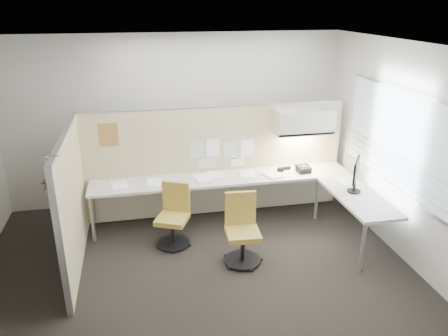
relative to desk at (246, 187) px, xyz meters
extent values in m
cube|color=black|center=(-0.93, -1.13, -0.61)|extent=(5.50, 4.50, 0.01)
cube|color=white|center=(-0.93, -1.13, 2.20)|extent=(5.50, 4.50, 0.01)
cube|color=beige|center=(-0.93, 1.12, 0.80)|extent=(5.50, 0.02, 2.80)
cube|color=beige|center=(-0.93, -3.38, 0.80)|extent=(5.50, 0.02, 2.80)
cube|color=beige|center=(1.82, -1.13, 0.80)|extent=(0.02, 4.50, 2.80)
cube|color=#A6B3C1|center=(1.79, -1.13, 0.95)|extent=(0.01, 2.80, 1.30)
cube|color=beige|center=(-0.38, 0.47, 0.27)|extent=(4.10, 0.06, 1.75)
cube|color=beige|center=(-2.43, -0.63, 0.27)|extent=(0.06, 2.20, 1.75)
cube|color=beige|center=(-0.33, 0.14, 0.11)|extent=(4.00, 0.60, 0.04)
cube|color=beige|center=(1.37, -0.89, 0.11)|extent=(0.60, 1.47, 0.04)
cube|color=beige|center=(-0.33, 0.41, -0.26)|extent=(3.90, 0.02, 0.64)
cylinder|color=#A5A8AA|center=(-2.28, -0.11, -0.26)|extent=(0.05, 0.05, 0.69)
cylinder|color=#A5A8AA|center=(1.12, -1.58, -0.26)|extent=(0.05, 0.05, 0.69)
cylinder|color=#A5A8AA|center=(1.12, -0.11, -0.26)|extent=(0.05, 0.05, 0.69)
cube|color=beige|center=(0.97, 0.26, 0.91)|extent=(0.90, 0.36, 0.38)
cube|color=#FFEABF|center=(0.97, 0.26, 0.70)|extent=(0.60, 0.06, 0.02)
cube|color=#8CBF8C|center=(-0.68, 0.44, 0.50)|extent=(0.21, 0.00, 0.28)
cube|color=white|center=(-0.43, 0.44, 0.52)|extent=(0.21, 0.00, 0.28)
cube|color=#8CBF8C|center=(-0.15, 0.44, 0.45)|extent=(0.21, 0.00, 0.28)
cube|color=white|center=(0.12, 0.44, 0.48)|extent=(0.21, 0.00, 0.28)
cube|color=#8CBF8C|center=(-0.53, 0.44, 0.28)|extent=(0.28, 0.00, 0.18)
cube|color=white|center=(-0.03, 0.44, 0.26)|extent=(0.21, 0.00, 0.14)
cube|color=orange|center=(-1.98, 0.44, 0.82)|extent=(0.28, 0.00, 0.35)
cylinder|color=black|center=(-1.17, -0.45, -0.58)|extent=(0.46, 0.46, 0.03)
cylinder|color=black|center=(-1.17, -0.45, -0.40)|extent=(0.05, 0.05, 0.36)
cube|color=gold|center=(-1.17, -0.45, -0.19)|extent=(0.54, 0.54, 0.07)
cube|color=gold|center=(-1.09, -0.27, 0.07)|extent=(0.38, 0.21, 0.45)
cylinder|color=black|center=(-0.32, -1.08, -0.57)|extent=(0.49, 0.49, 0.03)
cylinder|color=black|center=(-0.32, -1.08, -0.39)|extent=(0.06, 0.06, 0.37)
cube|color=gold|center=(-0.32, -1.08, -0.17)|extent=(0.46, 0.46, 0.07)
cube|color=gold|center=(-0.30, -0.87, 0.10)|extent=(0.41, 0.08, 0.47)
cylinder|color=black|center=(1.37, -0.76, 0.14)|extent=(0.19, 0.19, 0.02)
cylinder|color=black|center=(1.37, -0.76, 0.22)|extent=(0.04, 0.04, 0.17)
cube|color=black|center=(1.37, -0.76, 0.46)|extent=(0.28, 0.39, 0.30)
cube|color=black|center=(1.37, -0.76, 0.46)|extent=(0.24, 0.35, 0.27)
cube|color=black|center=(0.95, 0.11, 0.18)|extent=(0.22, 0.22, 0.12)
cylinder|color=black|center=(0.86, 0.13, 0.21)|extent=(0.06, 0.17, 0.04)
cube|color=black|center=(0.73, 0.26, 0.15)|extent=(0.14, 0.05, 0.05)
cube|color=black|center=(0.61, 0.21, 0.16)|extent=(0.11, 0.08, 0.06)
cube|color=silver|center=(-2.43, -1.45, 1.17)|extent=(0.14, 0.02, 0.02)
cylinder|color=silver|center=(-2.50, -1.45, 1.09)|extent=(0.02, 0.02, 0.14)
cube|color=#AD7F4C|center=(-2.50, -1.45, 0.96)|extent=(0.02, 0.46, 0.12)
cube|color=#AD7F4C|center=(-2.53, -1.42, 0.92)|extent=(0.02, 0.46, 0.12)
cube|color=#91929B|center=(-2.51, -1.50, 0.30)|extent=(0.01, 0.07, 1.15)
cube|color=white|center=(-1.87, 0.09, 0.14)|extent=(0.27, 0.33, 0.03)
cube|color=white|center=(-1.36, 0.14, 0.14)|extent=(0.26, 0.32, 0.02)
cube|color=white|center=(-0.65, 0.10, 0.15)|extent=(0.27, 0.33, 0.04)
cube|color=white|center=(0.06, 0.17, 0.14)|extent=(0.27, 0.33, 0.02)
cube|color=white|center=(0.43, 0.07, 0.14)|extent=(0.31, 0.36, 0.02)
cube|color=white|center=(1.41, -0.42, 0.14)|extent=(0.29, 0.34, 0.02)
cube|color=white|center=(-0.44, 0.22, 0.14)|extent=(0.29, 0.34, 0.02)
camera|label=1|loc=(-1.56, -5.90, 2.66)|focal=35.00mm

